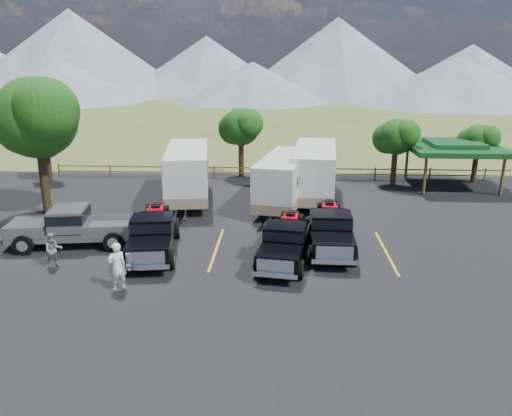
{
  "coord_description": "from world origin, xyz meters",
  "views": [
    {
      "loc": [
        1.02,
        -18.06,
        8.76
      ],
      "look_at": [
        -0.2,
        5.64,
        1.6
      ],
      "focal_mm": 35.0,
      "sensor_mm": 36.0,
      "label": 1
    }
  ],
  "objects_px": {
    "person_a": "(117,267)",
    "pickup_silver": "(73,226)",
    "rig_center": "(286,240)",
    "pavilion": "(454,147)",
    "trailer_right": "(314,173)",
    "rig_right": "(331,229)",
    "person_b": "(53,250)",
    "trailer_center": "(284,181)",
    "tree_big_nw": "(36,118)",
    "trailer_left": "(188,174)",
    "rig_left": "(153,232)"
  },
  "relations": [
    {
      "from": "trailer_right",
      "to": "person_b",
      "type": "relative_size",
      "value": 6.26
    },
    {
      "from": "pickup_silver",
      "to": "rig_center",
      "type": "bearing_deg",
      "value": 74.3
    },
    {
      "from": "pavilion",
      "to": "person_a",
      "type": "bearing_deg",
      "value": -136.15
    },
    {
      "from": "rig_center",
      "to": "trailer_center",
      "type": "relative_size",
      "value": 0.66
    },
    {
      "from": "trailer_left",
      "to": "person_b",
      "type": "relative_size",
      "value": 6.21
    },
    {
      "from": "pavilion",
      "to": "rig_center",
      "type": "xyz_separation_m",
      "value": [
        -11.72,
        -14.15,
        -1.83
      ]
    },
    {
      "from": "rig_center",
      "to": "person_a",
      "type": "distance_m",
      "value": 7.38
    },
    {
      "from": "tree_big_nw",
      "to": "person_a",
      "type": "distance_m",
      "value": 12.87
    },
    {
      "from": "tree_big_nw",
      "to": "trailer_right",
      "type": "distance_m",
      "value": 16.57
    },
    {
      "from": "pickup_silver",
      "to": "person_a",
      "type": "bearing_deg",
      "value": 29.25
    },
    {
      "from": "rig_right",
      "to": "pickup_silver",
      "type": "xyz_separation_m",
      "value": [
        -12.3,
        -0.33,
        0.02
      ]
    },
    {
      "from": "rig_center",
      "to": "trailer_left",
      "type": "bearing_deg",
      "value": 131.53
    },
    {
      "from": "rig_center",
      "to": "person_b",
      "type": "bearing_deg",
      "value": -163.6
    },
    {
      "from": "tree_big_nw",
      "to": "rig_center",
      "type": "relative_size",
      "value": 1.32
    },
    {
      "from": "trailer_center",
      "to": "person_a",
      "type": "relative_size",
      "value": 4.59
    },
    {
      "from": "rig_left",
      "to": "rig_center",
      "type": "xyz_separation_m",
      "value": [
        6.13,
        -0.6,
        -0.05
      ]
    },
    {
      "from": "trailer_center",
      "to": "rig_left",
      "type": "bearing_deg",
      "value": -117.05
    },
    {
      "from": "trailer_left",
      "to": "pickup_silver",
      "type": "xyz_separation_m",
      "value": [
        -4.08,
        -8.18,
        -0.77
      ]
    },
    {
      "from": "trailer_right",
      "to": "pickup_silver",
      "type": "height_order",
      "value": "trailer_right"
    },
    {
      "from": "trailer_center",
      "to": "trailer_right",
      "type": "distance_m",
      "value": 2.58
    },
    {
      "from": "rig_right",
      "to": "person_a",
      "type": "relative_size",
      "value": 3.1
    },
    {
      "from": "pavilion",
      "to": "trailer_right",
      "type": "xyz_separation_m",
      "value": [
        -9.87,
        -4.15,
        -0.98
      ]
    },
    {
      "from": "pavilion",
      "to": "pickup_silver",
      "type": "distance_m",
      "value": 25.48
    },
    {
      "from": "trailer_left",
      "to": "trailer_center",
      "type": "xyz_separation_m",
      "value": [
        6.03,
        -1.13,
        -0.13
      ]
    },
    {
      "from": "rig_right",
      "to": "person_b",
      "type": "height_order",
      "value": "rig_right"
    },
    {
      "from": "trailer_right",
      "to": "tree_big_nw",
      "type": "bearing_deg",
      "value": -161.07
    },
    {
      "from": "trailer_left",
      "to": "person_a",
      "type": "distance_m",
      "value": 12.85
    },
    {
      "from": "person_a",
      "to": "pavilion",
      "type": "bearing_deg",
      "value": -172.05
    },
    {
      "from": "trailer_center",
      "to": "person_b",
      "type": "xyz_separation_m",
      "value": [
        -9.93,
        -9.66,
        -0.84
      ]
    },
    {
      "from": "person_a",
      "to": "pickup_silver",
      "type": "bearing_deg",
      "value": -87.9
    },
    {
      "from": "trailer_center",
      "to": "trailer_right",
      "type": "height_order",
      "value": "trailer_right"
    },
    {
      "from": "pavilion",
      "to": "person_a",
      "type": "xyz_separation_m",
      "value": [
        -18.27,
        -17.55,
        -1.77
      ]
    },
    {
      "from": "trailer_right",
      "to": "person_a",
      "type": "xyz_separation_m",
      "value": [
        -8.4,
        -13.4,
        -0.79
      ]
    },
    {
      "from": "rig_right",
      "to": "person_b",
      "type": "bearing_deg",
      "value": -164.48
    },
    {
      "from": "pavilion",
      "to": "person_b",
      "type": "distance_m",
      "value": 26.77
    },
    {
      "from": "pavilion",
      "to": "trailer_center",
      "type": "xyz_separation_m",
      "value": [
        -11.79,
        -5.86,
        -1.12
      ]
    },
    {
      "from": "pavilion",
      "to": "rig_center",
      "type": "relative_size",
      "value": 1.05
    },
    {
      "from": "rig_center",
      "to": "trailer_right",
      "type": "relative_size",
      "value": 0.61
    },
    {
      "from": "trailer_right",
      "to": "person_a",
      "type": "distance_m",
      "value": 15.84
    },
    {
      "from": "tree_big_nw",
      "to": "trailer_center",
      "type": "bearing_deg",
      "value": 8.72
    },
    {
      "from": "tree_big_nw",
      "to": "trailer_left",
      "type": "relative_size",
      "value": 0.81
    },
    {
      "from": "rig_left",
      "to": "pickup_silver",
      "type": "relative_size",
      "value": 0.95
    },
    {
      "from": "rig_left",
      "to": "trailer_center",
      "type": "xyz_separation_m",
      "value": [
        6.06,
        7.69,
        0.66
      ]
    },
    {
      "from": "pavilion",
      "to": "rig_center",
      "type": "bearing_deg",
      "value": -129.64
    },
    {
      "from": "pavilion",
      "to": "person_b",
      "type": "xyz_separation_m",
      "value": [
        -21.73,
        -15.52,
        -1.97
      ]
    },
    {
      "from": "rig_center",
      "to": "tree_big_nw",
      "type": "bearing_deg",
      "value": 164.53
    },
    {
      "from": "trailer_left",
      "to": "person_b",
      "type": "distance_m",
      "value": 11.52
    },
    {
      "from": "person_b",
      "to": "person_a",
      "type": "bearing_deg",
      "value": -62.33
    },
    {
      "from": "rig_right",
      "to": "pickup_silver",
      "type": "bearing_deg",
      "value": -176.58
    },
    {
      "from": "trailer_left",
      "to": "person_b",
      "type": "bearing_deg",
      "value": -117.99
    }
  ]
}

